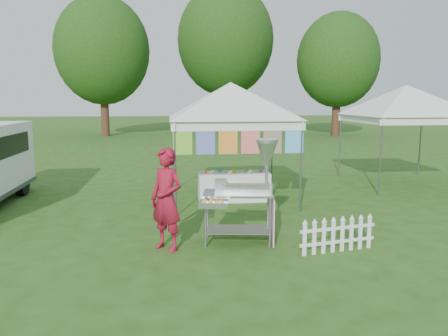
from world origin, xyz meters
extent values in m
plane|color=#244E16|center=(0.00, 0.00, 0.00)|extent=(120.00, 120.00, 0.00)
cylinder|color=#59595E|center=(-1.42, 2.08, 1.05)|extent=(0.04, 0.04, 2.10)
cylinder|color=#59595E|center=(1.42, 2.08, 1.05)|extent=(0.04, 0.04, 2.10)
cylinder|color=#59595E|center=(-1.42, 4.92, 1.05)|extent=(0.04, 0.04, 2.10)
cylinder|color=#59595E|center=(1.42, 4.92, 1.05)|extent=(0.04, 0.04, 2.10)
cube|color=white|center=(0.00, 2.08, 2.00)|extent=(3.00, 0.03, 0.22)
cube|color=white|center=(0.00, 4.92, 2.00)|extent=(3.00, 0.03, 0.22)
pyramid|color=white|center=(0.00, 3.50, 3.00)|extent=(4.24, 4.24, 0.90)
cylinder|color=#59595E|center=(0.00, 2.08, 2.08)|extent=(3.00, 0.03, 0.03)
cube|color=green|center=(-1.25, 2.08, 1.73)|extent=(0.42, 0.01, 0.70)
cube|color=purple|center=(-0.75, 2.08, 1.73)|extent=(0.42, 0.01, 0.70)
cube|color=red|center=(-0.25, 2.08, 1.73)|extent=(0.42, 0.01, 0.70)
cube|color=#CC1992|center=(0.25, 2.08, 1.73)|extent=(0.42, 0.01, 0.70)
cube|color=orange|center=(0.75, 2.08, 1.73)|extent=(0.42, 0.01, 0.70)
cube|color=blue|center=(1.25, 2.08, 1.73)|extent=(0.42, 0.01, 0.70)
cylinder|color=#59595E|center=(4.08, 3.58, 1.05)|extent=(0.04, 0.04, 2.10)
cylinder|color=#59595E|center=(4.08, 6.42, 1.05)|extent=(0.04, 0.04, 2.10)
cylinder|color=#59595E|center=(6.92, 6.42, 1.05)|extent=(0.04, 0.04, 2.10)
cube|color=white|center=(5.50, 3.58, 2.00)|extent=(3.00, 0.03, 0.22)
cube|color=white|center=(5.50, 6.42, 2.00)|extent=(3.00, 0.03, 0.22)
pyramid|color=white|center=(5.50, 5.00, 3.00)|extent=(4.24, 4.24, 0.90)
cylinder|color=#59595E|center=(5.50, 3.58, 2.08)|extent=(3.00, 0.03, 0.03)
cylinder|color=#3E2016|center=(-6.00, 24.00, 1.98)|extent=(0.56, 0.56, 3.96)
ellipsoid|color=#2D5718|center=(-6.00, 24.00, 5.85)|extent=(6.40, 6.40, 7.36)
cylinder|color=#3E2016|center=(3.00, 28.00, 2.42)|extent=(0.56, 0.56, 4.84)
ellipsoid|color=#2D5718|center=(3.00, 28.00, 7.15)|extent=(7.60, 7.60, 8.74)
cylinder|color=#3E2016|center=(10.00, 22.00, 1.76)|extent=(0.56, 0.56, 3.52)
ellipsoid|color=#2D5718|center=(10.00, 22.00, 5.20)|extent=(5.60, 5.60, 6.44)
cylinder|color=gray|center=(-0.93, -0.06, 0.46)|extent=(0.05, 0.05, 0.92)
cylinder|color=gray|center=(0.18, -0.23, 0.46)|extent=(0.05, 0.05, 0.92)
cylinder|color=gray|center=(-0.85, 0.45, 0.46)|extent=(0.05, 0.05, 0.92)
cylinder|color=gray|center=(0.26, 0.27, 0.46)|extent=(0.05, 0.05, 0.92)
cube|color=gray|center=(-0.34, 0.11, 0.26)|extent=(1.24, 0.76, 0.02)
cube|color=#B7B7BC|center=(-0.34, 0.11, 0.92)|extent=(1.31, 0.80, 0.04)
cube|color=#B7B7BC|center=(-0.15, 0.13, 1.02)|extent=(0.90, 0.39, 0.15)
cube|color=gray|center=(-0.63, 0.21, 1.05)|extent=(0.24, 0.25, 0.22)
cylinder|color=gray|center=(0.18, 0.08, 1.38)|extent=(0.06, 0.06, 0.92)
cone|color=#B7B7BC|center=(0.18, 0.08, 1.63)|extent=(0.42, 0.42, 0.41)
cylinder|color=#B7B7BC|center=(0.18, 0.08, 1.86)|extent=(0.44, 0.44, 0.06)
cube|color=#B7B7BC|center=(-0.80, -0.21, 0.82)|extent=(0.53, 0.38, 0.10)
cube|color=#EB9EB9|center=(0.28, 0.01, 0.46)|extent=(0.14, 0.76, 0.83)
cube|color=white|center=(0.17, -0.26, 1.04)|extent=(0.04, 0.14, 0.18)
imported|color=maroon|center=(-1.60, -0.06, 0.89)|extent=(0.76, 0.75, 1.77)
cube|color=black|center=(-5.40, 3.81, 1.46)|extent=(0.02, 2.58, 0.52)
cylinder|color=black|center=(-5.52, 4.75, 0.32)|extent=(0.21, 0.64, 0.64)
cube|color=white|center=(0.67, -0.68, 0.28)|extent=(0.07, 0.03, 0.56)
cube|color=white|center=(0.84, -0.65, 0.28)|extent=(0.07, 0.03, 0.56)
cube|color=white|center=(1.02, -0.61, 0.28)|extent=(0.07, 0.03, 0.56)
cube|color=white|center=(1.20, -0.58, 0.28)|extent=(0.07, 0.03, 0.56)
cube|color=white|center=(1.37, -0.54, 0.28)|extent=(0.07, 0.03, 0.56)
cube|color=white|center=(1.55, -0.51, 0.28)|extent=(0.07, 0.03, 0.56)
cube|color=white|center=(1.73, -0.48, 0.28)|extent=(0.07, 0.03, 0.56)
cube|color=white|center=(1.90, -0.44, 0.28)|extent=(0.07, 0.03, 0.56)
cube|color=white|center=(1.28, -0.56, 0.18)|extent=(1.42, 0.30, 0.05)
cube|color=white|center=(1.28, -0.56, 0.42)|extent=(1.42, 0.30, 0.05)
cube|color=white|center=(0.09, 3.47, 0.36)|extent=(1.80, 0.70, 0.73)
camera|label=1|loc=(-1.52, -7.42, 2.59)|focal=35.00mm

